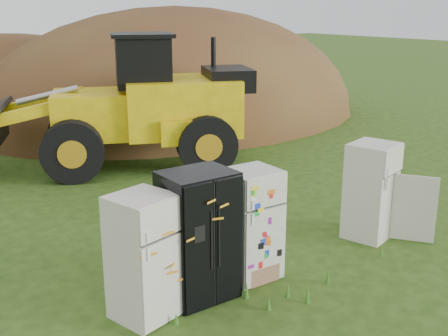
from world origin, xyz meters
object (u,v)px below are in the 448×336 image
Objects in this scene: fridge_black_side at (198,236)px; fridge_open_door at (371,191)px; fridge_leftmost at (143,257)px; wheel_loader at (110,102)px; fridge_sticker at (251,224)px.

fridge_black_side is 3.95m from fridge_open_door.
fridge_leftmost is 0.25× the size of wheel_loader.
fridge_sticker is 0.24× the size of wheel_loader.
fridge_open_door is at bearing -13.64° from fridge_leftmost.
fridge_sticker is 0.99× the size of fridge_open_door.
fridge_open_door is 0.25× the size of wheel_loader.
fridge_leftmost is 2.02m from fridge_sticker.
fridge_sticker is at bearing 163.78° from fridge_open_door.
fridge_sticker is 2.88m from fridge_open_door.
wheel_loader is at bearing 89.02° from fridge_open_door.
fridge_leftmost is at bearing -175.70° from fridge_sticker.
fridge_sticker is (2.02, 0.08, -0.00)m from fridge_leftmost.
wheel_loader reaches higher than fridge_leftmost.
fridge_open_door reaches higher than fridge_leftmost.
fridge_black_side is at bearing -81.44° from wheel_loader.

